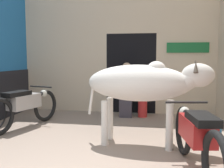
% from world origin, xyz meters
% --- Properties ---
extents(wall_back_with_doorway, '(4.91, 0.93, 3.91)m').
position_xyz_m(wall_back_with_doorway, '(0.13, 4.46, 1.63)').
color(wall_back_with_doorway, beige).
rests_on(wall_back_with_doorway, ground_plane).
extents(cow, '(2.01, 0.74, 1.38)m').
position_xyz_m(cow, '(0.84, 1.76, 0.99)').
color(cow, silver).
rests_on(cow, ground_plane).
extents(motorcycle_near, '(0.58, 1.94, 0.80)m').
position_xyz_m(motorcycle_near, '(1.53, 0.84, 0.46)').
color(motorcycle_near, black).
rests_on(motorcycle_near, ground_plane).
extents(motorcycle_far, '(0.74, 1.88, 0.80)m').
position_xyz_m(motorcycle_far, '(-1.58, 2.39, 0.45)').
color(motorcycle_far, black).
rests_on(motorcycle_far, ground_plane).
extents(shopkeeper_seated, '(0.42, 0.34, 1.29)m').
position_xyz_m(shopkeeper_seated, '(0.31, 3.78, 0.68)').
color(shopkeeper_seated, '#3D3842').
rests_on(shopkeeper_seated, ground_plane).
extents(plastic_stool, '(0.31, 0.31, 0.47)m').
position_xyz_m(plastic_stool, '(0.71, 3.78, 0.25)').
color(plastic_stool, red).
rests_on(plastic_stool, ground_plane).
extents(bucket, '(0.26, 0.26, 0.26)m').
position_xyz_m(bucket, '(2.01, 2.22, 0.13)').
color(bucket, '#23669E').
rests_on(bucket, ground_plane).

